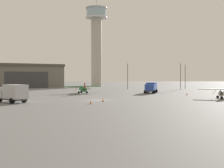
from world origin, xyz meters
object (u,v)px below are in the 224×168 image
object	(u,v)px
airplane_green	(84,88)
traffic_cone_mid_apron	(92,102)
truck_box_blue	(152,87)
light_post_west	(186,74)
traffic_cone_near_left	(188,94)
traffic_cone_near_right	(104,100)
control_tower	(98,38)
truck_box_silver	(14,93)
airplane_white	(224,92)
light_post_north	(182,74)
light_post_east	(129,74)

from	to	relation	value
airplane_green	traffic_cone_mid_apron	xyz separation A→B (m)	(4.15, -28.57, -1.00)
truck_box_blue	light_post_west	bearing A→B (deg)	162.93
traffic_cone_near_left	traffic_cone_near_right	size ratio (longest dim) A/B	0.93
control_tower	light_post_west	distance (m)	48.65
truck_box_blue	truck_box_silver	world-z (taller)	truck_box_silver
airplane_white	traffic_cone_mid_apron	world-z (taller)	airplane_white
truck_box_blue	truck_box_silver	distance (m)	39.41
airplane_green	traffic_cone_near_right	size ratio (longest dim) A/B	13.65
truck_box_blue	light_post_west	distance (m)	28.21
traffic_cone_mid_apron	airplane_white	bearing A→B (deg)	24.34
light_post_north	traffic_cone_near_right	size ratio (longest dim) A/B	13.02
truck_box_blue	light_post_west	xyz separation A→B (m)	(15.05, 23.60, 3.58)
airplane_white	truck_box_blue	xyz separation A→B (m)	(-12.02, 18.94, 0.26)
truck_box_blue	light_post_east	distance (m)	24.91
truck_box_silver	traffic_cone_near_right	xyz separation A→B (m)	(15.23, 2.30, -1.36)
light_post_north	airplane_green	bearing A→B (deg)	-140.14
airplane_white	light_post_west	xyz separation A→B (m)	(3.03, 42.53, 3.84)
traffic_cone_near_right	traffic_cone_mid_apron	bearing A→B (deg)	-112.06
truck_box_silver	light_post_north	bearing A→B (deg)	-89.30
airplane_white	light_post_west	size ratio (longest dim) A/B	1.05
airplane_green	traffic_cone_near_left	world-z (taller)	airplane_green
light_post_west	light_post_north	size ratio (longest dim) A/B	0.95
control_tower	light_post_north	size ratio (longest dim) A/B	4.36
airplane_green	light_post_north	xyz separation A→B (m)	(31.68, 26.45, 4.09)
light_post_north	control_tower	bearing A→B (deg)	135.01
control_tower	truck_box_silver	distance (m)	86.90
light_post_west	traffic_cone_mid_apron	xyz separation A→B (m)	(-28.97, -54.27, -4.84)
truck_box_silver	light_post_east	xyz separation A→B (m)	(22.31, 52.51, 3.71)
light_post_north	truck_box_blue	bearing A→B (deg)	-119.19
control_tower	airplane_green	xyz separation A→B (m)	(-0.50, -57.63, -20.67)
light_post_east	traffic_cone_mid_apron	world-z (taller)	light_post_east
control_tower	airplane_green	distance (m)	61.22
airplane_white	airplane_green	xyz separation A→B (m)	(-30.10, 16.83, 0.00)
traffic_cone_near_right	truck_box_silver	bearing A→B (deg)	-171.41
light_post_north	traffic_cone_near_right	bearing A→B (deg)	-116.97
light_post_east	light_post_north	world-z (taller)	light_post_east
traffic_cone_near_left	traffic_cone_mid_apron	distance (m)	30.83
truck_box_silver	light_post_west	xyz separation A→B (m)	(42.36, 52.01, 3.45)
airplane_white	truck_box_silver	world-z (taller)	truck_box_silver
airplane_white	truck_box_blue	size ratio (longest dim) A/B	1.24
light_post_east	traffic_cone_near_left	distance (m)	35.17
control_tower	airplane_white	bearing A→B (deg)	-68.32
traffic_cone_near_left	light_post_west	bearing A→B (deg)	76.58
truck_box_blue	light_post_east	size ratio (longest dim) A/B	0.80
light_post_east	light_post_north	xyz separation A→B (m)	(18.60, 0.25, -0.02)
light_post_north	traffic_cone_mid_apron	bearing A→B (deg)	-116.58
traffic_cone_near_right	airplane_white	bearing A→B (deg)	16.59
traffic_cone_near_left	traffic_cone_mid_apron	bearing A→B (deg)	-133.79
traffic_cone_near_right	control_tower	bearing A→B (deg)	93.86
airplane_green	traffic_cone_near_right	bearing A→B (deg)	179.23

